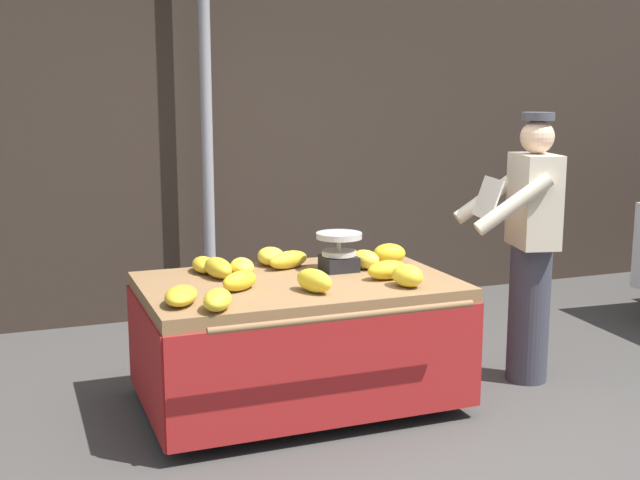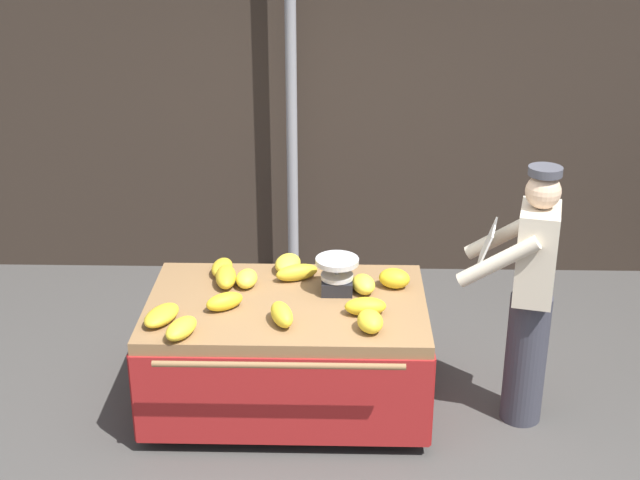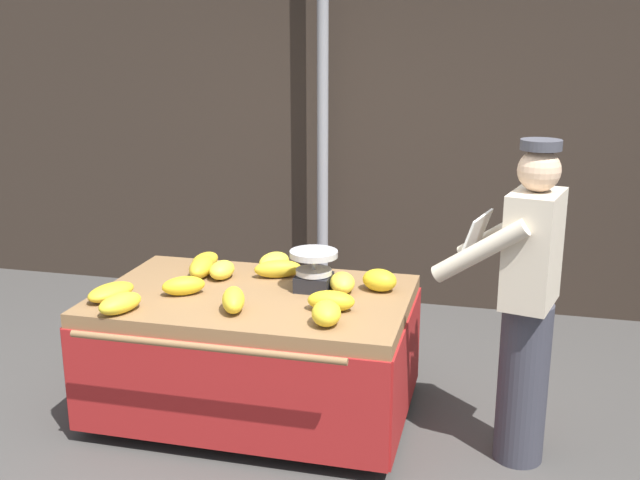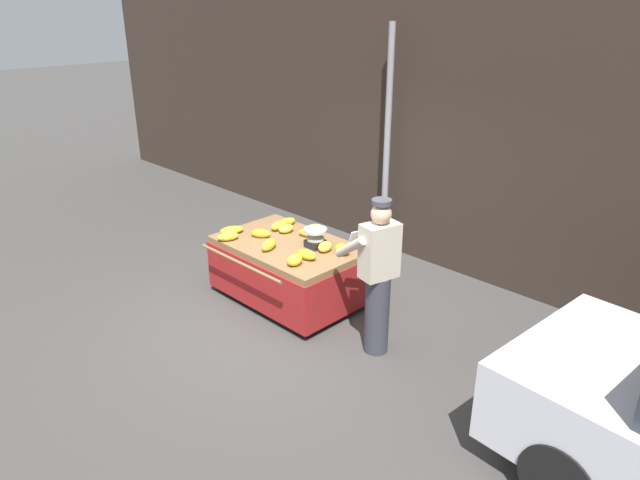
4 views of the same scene
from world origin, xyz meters
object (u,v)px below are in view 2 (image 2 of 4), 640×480
Objects in this scene: banana_bunch_0 at (370,321)px; banana_bunch_8 at (247,279)px; banana_bunch_12 at (282,314)px; vendor_person at (529,297)px; banana_bunch_4 at (226,277)px; banana_cart at (287,329)px; weighing_scale at (337,275)px; banana_bunch_10 at (224,301)px; banana_bunch_7 at (162,315)px; banana_bunch_9 at (288,264)px; banana_bunch_11 at (394,278)px; banana_bunch_5 at (222,268)px; banana_bunch_6 at (181,328)px; banana_bunch_1 at (297,272)px; banana_bunch_3 at (363,284)px; street_pole at (291,95)px; banana_bunch_2 at (365,306)px.

banana_bunch_8 is (-0.79, 0.59, -0.01)m from banana_bunch_0.
banana_bunch_12 is 0.15× the size of vendor_person.
banana_bunch_8 is at bearing -7.56° from banana_bunch_4.
banana_cart is at bearing 175.39° from vendor_person.
weighing_scale is 1.14× the size of banana_bunch_10.
banana_bunch_7 is 1.17× the size of banana_bunch_9.
banana_bunch_11 is (1.44, 0.51, 0.02)m from banana_bunch_7.
banana_bunch_5 is (-0.05, 0.17, -0.01)m from banana_bunch_4.
banana_bunch_0 is 0.99m from banana_bunch_8.
banana_bunch_1 is at bearing 50.58° from banana_bunch_6.
banana_bunch_8 is at bearing 174.59° from banana_bunch_3.
vendor_person is (1.57, -2.05, -0.75)m from street_pole.
banana_bunch_7 is (-0.74, -0.29, 0.25)m from banana_cart.
banana_bunch_4 is 0.99× the size of banana_bunch_7.
banana_bunch_2 is 1.01m from vendor_person.
banana_bunch_11 is (1.07, 0.34, 0.01)m from banana_bunch_10.
banana_cart is 0.52m from banana_bunch_9.
banana_bunch_9 is (-0.07, 0.14, 0.00)m from banana_bunch_1.
banana_bunch_12 reaches higher than banana_bunch_7.
banana_bunch_9 is (-0.02, 0.45, 0.25)m from banana_cart.
street_pole reaches higher than banana_bunch_12.
banana_bunch_12 is at bearing -52.76° from banana_bunch_4.
banana_bunch_9 is at bearing 159.28° from vendor_person.
street_pole reaches higher than banana_bunch_2.
banana_bunch_3 reaches higher than banana_bunch_2.
weighing_scale reaches higher than banana_bunch_5.
vendor_person is (1.01, -0.26, 0.05)m from banana_bunch_3.
banana_bunch_3 is 0.22m from banana_bunch_11.
banana_bunch_9 reaches higher than banana_bunch_5.
banana_cart is 0.78m from banana_bunch_11.
banana_bunch_7 is at bearing -106.98° from street_pole.
banana_bunch_12 is at bearing -165.30° from banana_bunch_2.
banana_cart is at bearing -99.28° from banana_bunch_1.
banana_bunch_9 is at bearing 92.11° from banana_cart.
banana_bunch_5 is 0.86× the size of banana_bunch_7.
banana_bunch_5 is (-0.96, 0.57, -0.01)m from banana_bunch_2.
street_pole is at bearing 91.77° from banana_bunch_9.
banana_bunch_9 is (0.26, 0.24, 0.00)m from banana_bunch_8.
weighing_scale reaches higher than banana_bunch_6.
banana_bunch_1 is at bearing 148.25° from weighing_scale.
vendor_person reaches higher than banana_cart.
banana_bunch_10 is (-0.70, -0.27, -0.06)m from weighing_scale.
banana_cart is 0.83m from banana_bunch_7.
street_pole is 1.80× the size of banana_cart.
banana_bunch_0 is at bearing -36.40° from banana_bunch_8.
banana_bunch_6 is at bearing -170.69° from vendor_person.
banana_bunch_9 is (-0.51, 0.31, -0.00)m from banana_bunch_3.
banana_bunch_3 is 0.79× the size of banana_bunch_6.
banana_bunch_1 is 1.13× the size of banana_bunch_2.
banana_bunch_9 is (0.44, 0.06, 0.01)m from banana_bunch_5.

